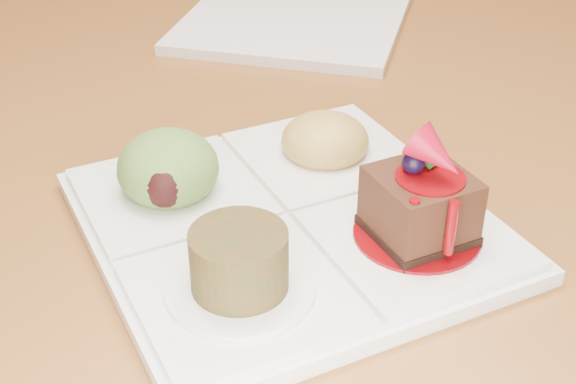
{
  "coord_description": "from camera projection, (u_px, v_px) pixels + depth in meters",
  "views": [
    {
      "loc": [
        -0.14,
        -1.2,
        1.09
      ],
      "look_at": [
        -0.13,
        -0.72,
        0.79
      ],
      "focal_mm": 50.0,
      "sensor_mm": 36.0,
      "label": 1
    }
  ],
  "objects": [
    {
      "name": "ground",
      "position": [
        343.0,
        328.0,
        1.61
      ],
      "size": [
        6.0,
        6.0,
        0.0
      ],
      "primitive_type": "plane",
      "color": "brown"
    },
    {
      "name": "sampler_plate",
      "position": [
        283.0,
        206.0,
        0.58
      ],
      "size": [
        0.37,
        0.37,
        0.11
      ],
      "rotation": [
        0.0,
        0.0,
        0.43
      ],
      "color": "white",
      "rests_on": "dining_table"
    },
    {
      "name": "second_plate",
      "position": [
        294.0,
        21.0,
        0.94
      ],
      "size": [
        0.31,
        0.31,
        0.01
      ],
      "primitive_type": "cube",
      "rotation": [
        0.0,
        0.0,
        -0.27
      ],
      "color": "white",
      "rests_on": "dining_table"
    }
  ]
}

